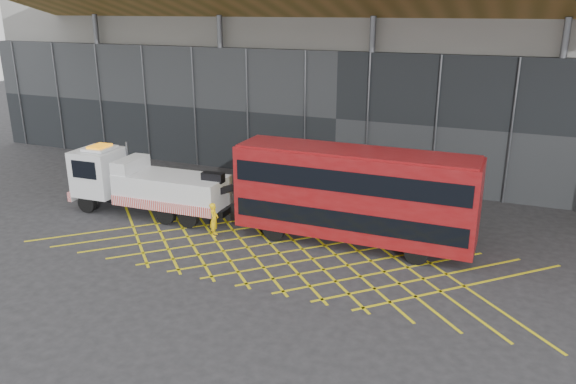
% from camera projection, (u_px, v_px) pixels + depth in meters
% --- Properties ---
extents(ground_plane, '(120.00, 120.00, 0.00)m').
position_uv_depth(ground_plane, '(217.00, 242.00, 26.29)').
color(ground_plane, '#252628').
extents(road_markings, '(23.16, 7.16, 0.01)m').
position_uv_depth(road_markings, '(279.00, 253.00, 25.09)').
color(road_markings, yellow).
rests_on(road_markings, ground_plane).
extents(construction_building, '(55.00, 23.97, 18.00)m').
position_uv_depth(construction_building, '(369.00, 30.00, 38.82)').
color(construction_building, gray).
rests_on(construction_building, ground_plane).
extents(recovery_truck, '(10.22, 2.74, 3.56)m').
position_uv_depth(recovery_truck, '(144.00, 184.00, 29.47)').
color(recovery_truck, black).
rests_on(recovery_truck, ground_plane).
extents(bus_towed, '(11.01, 2.70, 4.46)m').
position_uv_depth(bus_towed, '(353.00, 193.00, 25.41)').
color(bus_towed, maroon).
rests_on(bus_towed, ground_plane).
extents(worker, '(0.56, 0.70, 1.66)m').
position_uv_depth(worker, '(214.00, 220.00, 26.75)').
color(worker, yellow).
rests_on(worker, ground_plane).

